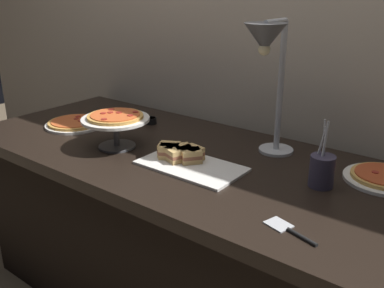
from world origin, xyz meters
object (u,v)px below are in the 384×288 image
pizza_plate_front (75,123)px  sandwich_platter (184,158)px  pizza_plate_center (384,178)px  pizza_plate_raised_stand (116,121)px  utensil_holder (322,170)px  sauce_cup_near (151,120)px  heat_lamp (268,54)px  serving_spatula (289,230)px

pizza_plate_front → sandwich_platter: bearing=-3.0°
pizza_plate_center → pizza_plate_raised_stand: (-0.98, -0.34, 0.10)m
sandwich_platter → utensil_holder: utensil_holder is taller
pizza_plate_center → pizza_plate_raised_stand: bearing=-160.9°
pizza_plate_center → sauce_cup_near: 1.09m
sandwich_platter → pizza_plate_raised_stand: bearing=-174.2°
utensil_holder → pizza_plate_front: bearing=-175.5°
heat_lamp → pizza_plate_front: bearing=-169.5°
pizza_plate_front → serving_spatula: 1.26m
pizza_plate_center → utensil_holder: size_ratio=1.19×
pizza_plate_raised_stand → serving_spatula: pizza_plate_raised_stand is taller
pizza_plate_front → utensil_holder: (1.20, 0.09, 0.05)m
utensil_holder → serving_spatula: (0.04, -0.33, -0.06)m
pizza_plate_raised_stand → serving_spatula: size_ratio=1.63×
pizza_plate_raised_stand → sandwich_platter: pizza_plate_raised_stand is taller
serving_spatula → sauce_cup_near: bearing=153.5°
utensil_holder → serving_spatula: size_ratio=1.33×
sauce_cup_near → serving_spatula: sauce_cup_near is taller
sandwich_platter → heat_lamp: bearing=43.8°
pizza_plate_center → utensil_holder: utensil_holder is taller
pizza_plate_raised_stand → sandwich_platter: 0.35m
pizza_plate_center → sandwich_platter: 0.72m
pizza_plate_front → pizza_plate_center: bearing=11.2°
pizza_plate_front → utensil_holder: bearing=4.5°
pizza_plate_front → pizza_plate_center: (1.36, 0.27, -0.00)m
pizza_plate_front → serving_spatula: size_ratio=1.60×
sandwich_platter → sauce_cup_near: (-0.44, 0.29, -0.01)m
sauce_cup_near → pizza_plate_raised_stand: bearing=-71.4°
pizza_plate_front → sauce_cup_near: bearing=43.6°
heat_lamp → sandwich_platter: (-0.22, -0.21, -0.39)m
sandwich_platter → utensil_holder: (0.49, 0.13, 0.03)m
serving_spatula → pizza_plate_center: bearing=77.2°
heat_lamp → utensil_holder: bearing=-16.2°
heat_lamp → serving_spatula: bearing=-52.2°
pizza_plate_raised_stand → sauce_cup_near: size_ratio=4.85×
pizza_plate_center → serving_spatula: 0.52m
pizza_plate_raised_stand → utensil_holder: utensil_holder is taller
heat_lamp → pizza_plate_front: size_ratio=1.91×
heat_lamp → sandwich_platter: size_ratio=1.34×
pizza_plate_center → utensil_holder: bearing=-132.3°
pizza_plate_front → sauce_cup_near: (0.26, 0.25, 0.00)m
sauce_cup_near → utensil_holder: bearing=-9.7°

